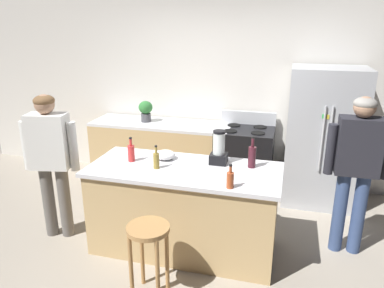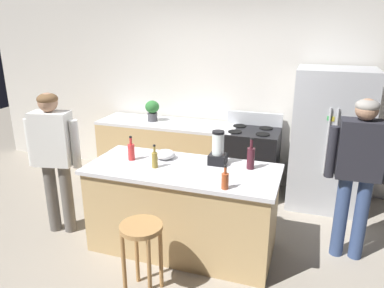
% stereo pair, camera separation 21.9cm
% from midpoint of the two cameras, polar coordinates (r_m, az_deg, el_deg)
% --- Properties ---
extents(ground_plane, '(14.00, 14.00, 0.00)m').
position_cam_midpoint_polar(ground_plane, '(4.04, -2.78, -15.68)').
color(ground_plane, '#9E9384').
extents(back_wall, '(8.00, 0.10, 2.70)m').
position_cam_midpoint_polar(back_wall, '(5.31, 3.53, 8.48)').
color(back_wall, silver).
rests_on(back_wall, ground_plane).
extents(kitchen_island, '(1.89, 0.83, 0.90)m').
position_cam_midpoint_polar(kitchen_island, '(3.80, -2.89, -10.01)').
color(kitchen_island, tan).
rests_on(kitchen_island, ground_plane).
extents(back_counter_run, '(2.00, 0.64, 0.90)m').
position_cam_midpoint_polar(back_counter_run, '(5.39, -5.90, -1.33)').
color(back_counter_run, tan).
rests_on(back_counter_run, ground_plane).
extents(refrigerator, '(0.90, 0.73, 1.76)m').
position_cam_midpoint_polar(refrigerator, '(4.88, 18.50, 0.97)').
color(refrigerator, '#B7BABF').
rests_on(refrigerator, ground_plane).
extents(stove_range, '(0.76, 0.65, 1.08)m').
position_cam_midpoint_polar(stove_range, '(5.07, 6.88, -2.51)').
color(stove_range, black).
rests_on(stove_range, ground_plane).
extents(person_by_island_left, '(0.60, 0.29, 1.58)m').
position_cam_midpoint_polar(person_by_island_left, '(4.14, -22.56, -1.45)').
color(person_by_island_left, '#66605B').
rests_on(person_by_island_left, ground_plane).
extents(person_by_sink_right, '(0.59, 0.23, 1.62)m').
position_cam_midpoint_polar(person_by_sink_right, '(3.83, 22.75, -2.61)').
color(person_by_sink_right, '#384C7A').
rests_on(person_by_sink_right, ground_plane).
extents(bar_stool, '(0.36, 0.36, 0.67)m').
position_cam_midpoint_polar(bar_stool, '(3.18, -8.81, -14.92)').
color(bar_stool, '#B7844C').
rests_on(bar_stool, ground_plane).
extents(potted_plant, '(0.20, 0.20, 0.30)m').
position_cam_midpoint_polar(potted_plant, '(5.30, -8.40, 5.27)').
color(potted_plant, '#4C4C51').
rests_on(potted_plant, back_counter_run).
extents(blender_appliance, '(0.17, 0.17, 0.34)m').
position_cam_midpoint_polar(blender_appliance, '(3.68, 2.49, -0.90)').
color(blender_appliance, black).
rests_on(blender_appliance, kitchen_island).
extents(bottle_vinegar, '(0.06, 0.06, 0.24)m').
position_cam_midpoint_polar(bottle_vinegar, '(3.59, -7.32, -2.51)').
color(bottle_vinegar, olive).
rests_on(bottle_vinegar, kitchen_island).
extents(bottle_soda, '(0.07, 0.07, 0.26)m').
position_cam_midpoint_polar(bottle_soda, '(3.81, -11.07, -1.32)').
color(bottle_soda, red).
rests_on(bottle_soda, kitchen_island).
extents(bottle_wine, '(0.08, 0.08, 0.32)m').
position_cam_midpoint_polar(bottle_wine, '(3.61, 7.61, -1.90)').
color(bottle_wine, '#471923').
rests_on(bottle_wine, kitchen_island).
extents(bottle_cooking_sauce, '(0.06, 0.06, 0.22)m').
position_cam_midpoint_polar(bottle_cooking_sauce, '(3.16, 3.98, -5.54)').
color(bottle_cooking_sauce, '#B24C26').
rests_on(bottle_cooking_sauce, kitchen_island).
extents(mixing_bowl, '(0.21, 0.21, 0.09)m').
position_cam_midpoint_polar(mixing_bowl, '(3.83, -5.84, -1.71)').
color(mixing_bowl, white).
rests_on(mixing_bowl, kitchen_island).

